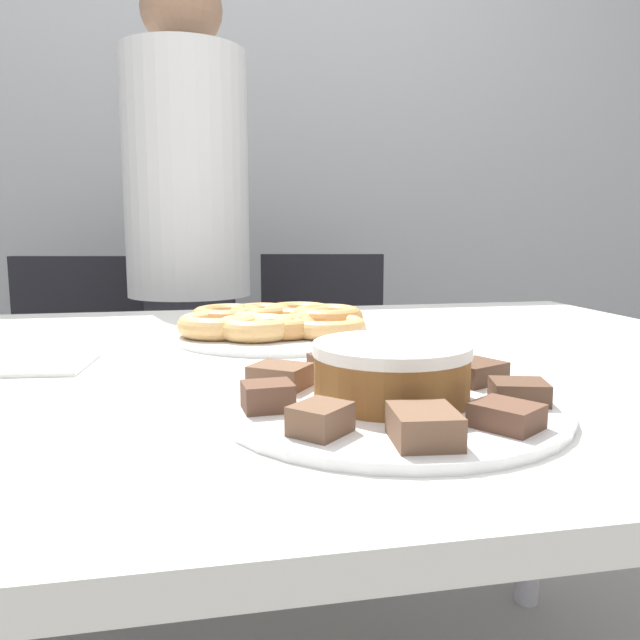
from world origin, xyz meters
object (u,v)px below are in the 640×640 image
Objects in this scene: frosted_cake at (391,371)px; office_chair_right at (322,405)px; person_standing at (189,269)px; office_chair_left at (64,419)px; plate_donuts at (277,335)px; plate_cake at (391,405)px; napkin at (27,365)px.

office_chair_right is at bearing 81.65° from frosted_cake.
frosted_cake is at bearing -87.06° from office_chair_right.
person_standing reaches higher than office_chair_left.
plate_donuts is (0.15, -0.65, -0.07)m from person_standing.
plate_donuts is (0.51, -0.83, 0.37)m from office_chair_left.
plate_cake is 0.49m from napkin.
person_standing reaches higher than napkin.
napkin is (-0.41, 0.28, -0.04)m from frosted_cake.
napkin is at bearing 145.78° from plate_cake.
office_chair_right is at bearing 73.64° from plate_donuts.
plate_cake is (0.20, -1.09, -0.07)m from person_standing.
office_chair_left is at bearing 121.78° from plate_donuts.
office_chair_left is 0.76m from office_chair_right.
plate_donuts is at bearing 97.61° from frosted_cake.
office_chair_left reaches higher than napkin.
office_chair_right is (0.76, 0.00, 0.00)m from office_chair_left.
office_chair_left is 1.00× the size of office_chair_right.
plate_donuts is 0.38m from napkin.
frosted_cake is 0.49m from napkin.
person_standing is at bearing 102.69° from plate_donuts.
office_chair_right is 2.50× the size of plate_cake.
frosted_cake is (0.57, -1.26, 0.40)m from office_chair_left.
person_standing is 10.11× the size of frosted_cake.
person_standing is 0.61m from office_chair_right.
frosted_cake reaches higher than napkin.
office_chair_left is 1.43m from plate_cake.
plate_cake is 2.20× the size of frosted_cake.
plate_cake is (0.57, -1.26, 0.37)m from office_chair_left.
office_chair_right reaches higher than frosted_cake.
plate_donuts is at bearing -95.08° from office_chair_right.
plate_cake reaches higher than napkin.
office_chair_right is 1.33m from plate_cake.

